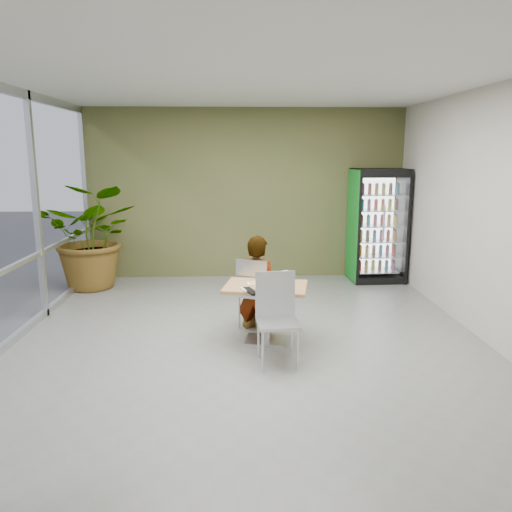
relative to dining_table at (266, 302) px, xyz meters
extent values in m
plane|color=gray|center=(-0.20, 0.01, -0.54)|extent=(7.00, 7.00, 0.00)
cube|color=tan|center=(0.00, 0.00, 0.19)|extent=(1.12, 0.88, 0.04)
cylinder|color=silver|center=(0.00, 0.00, -0.18)|extent=(0.10, 0.10, 0.71)
cube|color=silver|center=(0.00, 0.00, -0.52)|extent=(0.57, 0.49, 0.04)
cube|color=silver|center=(-0.09, 0.62, -0.07)|extent=(0.57, 0.57, 0.03)
cube|color=silver|center=(-0.17, 0.43, 0.19)|extent=(0.41, 0.19, 0.52)
cylinder|color=silver|center=(0.15, 0.72, -0.30)|extent=(0.02, 0.02, 0.46)
cylinder|color=silver|center=(-0.19, 0.86, -0.30)|extent=(0.02, 0.02, 0.46)
cylinder|color=silver|center=(0.01, 0.38, -0.30)|extent=(0.02, 0.02, 0.46)
cylinder|color=silver|center=(-0.33, 0.52, -0.30)|extent=(0.02, 0.02, 0.46)
cube|color=silver|center=(0.10, -0.67, -0.05)|extent=(0.49, 0.49, 0.03)
cube|color=silver|center=(0.08, -0.46, 0.23)|extent=(0.46, 0.07, 0.55)
cylinder|color=silver|center=(-0.08, -0.89, -0.29)|extent=(0.03, 0.03, 0.49)
cylinder|color=silver|center=(0.31, -0.86, -0.29)|extent=(0.03, 0.03, 0.49)
cylinder|color=silver|center=(-0.11, -0.49, -0.29)|extent=(0.03, 0.03, 0.49)
cylinder|color=silver|center=(0.28, -0.46, -0.29)|extent=(0.03, 0.03, 0.49)
imported|color=black|center=(-0.09, 0.57, -0.04)|extent=(0.69, 0.57, 1.59)
cylinder|color=white|center=(-0.13, 0.06, 0.22)|extent=(0.22, 0.22, 0.01)
cylinder|color=white|center=(0.26, 0.07, 0.29)|extent=(0.09, 0.09, 0.15)
cylinder|color=red|center=(0.26, 0.07, 0.29)|extent=(0.09, 0.09, 0.09)
cylinder|color=white|center=(0.26, 0.07, 0.37)|extent=(0.09, 0.09, 0.01)
cube|color=white|center=(-0.22, -0.22, 0.22)|extent=(0.22, 0.22, 0.02)
cube|color=black|center=(-0.03, -0.25, 0.23)|extent=(0.53, 0.45, 0.03)
cube|color=black|center=(2.26, 3.11, 0.51)|extent=(0.97, 0.77, 2.09)
cube|color=#17972A|center=(1.78, 3.11, 0.51)|extent=(0.04, 0.72, 2.05)
cube|color=silver|center=(2.26, 2.75, 0.53)|extent=(0.75, 0.05, 1.67)
imported|color=#266128|center=(-2.89, 2.77, 0.39)|extent=(1.77, 1.55, 1.86)
camera|label=1|loc=(-0.34, -5.99, 1.82)|focal=35.00mm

